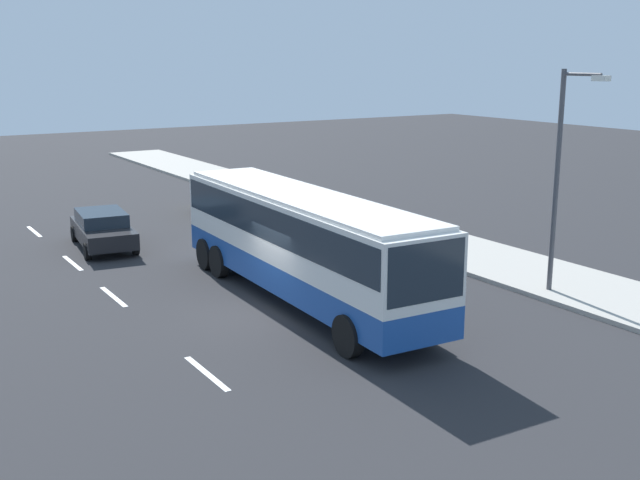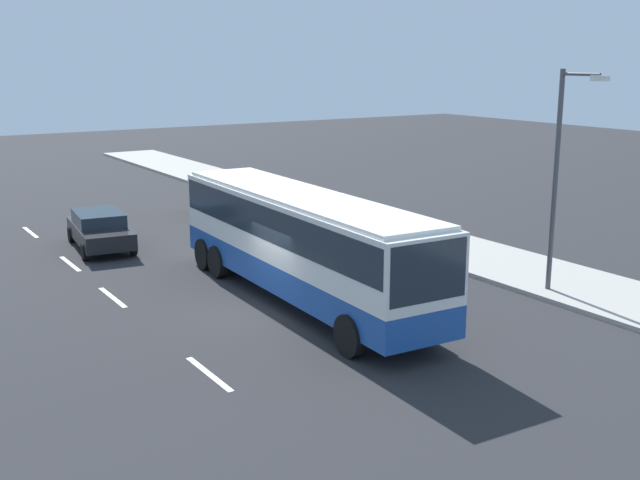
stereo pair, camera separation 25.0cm
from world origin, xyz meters
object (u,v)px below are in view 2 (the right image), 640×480
Objects in this scene: coach_bus at (301,235)px; street_lamp at (561,166)px; car_black_sedan at (100,229)px; car_yellow_taxi at (223,199)px.

street_lamp reaches higher than coach_bus.
car_yellow_taxi reaches higher than car_black_sedan.
street_lamp reaches higher than car_yellow_taxi.
coach_bus is 2.96× the size of car_yellow_taxi.
car_yellow_taxi is 0.62× the size of street_lamp.
car_black_sedan is 1.13× the size of car_yellow_taxi.
car_black_sedan is at bearing -160.69° from coach_bus.
coach_bus is at bearing -17.58° from car_yellow_taxi.
car_black_sedan is 7.77m from car_yellow_taxi.
car_yellow_taxi is at bearing 166.31° from coach_bus.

